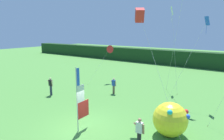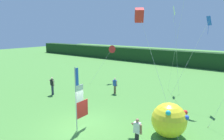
{
  "view_description": "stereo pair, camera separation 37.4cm",
  "coord_description": "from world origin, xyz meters",
  "px_view_note": "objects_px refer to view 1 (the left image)",
  "views": [
    {
      "loc": [
        8.16,
        -8.44,
        6.09
      ],
      "look_at": [
        0.06,
        3.09,
        3.26
      ],
      "focal_mm": 31.39,
      "sensor_mm": 36.0,
      "label": 1
    },
    {
      "loc": [
        8.46,
        -8.22,
        6.09
      ],
      "look_at": [
        0.06,
        3.09,
        3.26
      ],
      "focal_mm": 31.39,
      "sensor_mm": 36.0,
      "label": 2
    }
  ],
  "objects_px": {
    "inflatable_balloon": "(170,119)",
    "kite_red_delta_0": "(109,49)",
    "banner_flag": "(81,100)",
    "kite_blue_diamond_2": "(204,27)",
    "kite_white_diamond_1": "(172,15)",
    "person_mid_field": "(114,85)",
    "kite_red_box_3": "(140,16)",
    "person_near_banner": "(139,132)",
    "person_far_left": "(51,86)"
  },
  "relations": [
    {
      "from": "banner_flag",
      "to": "kite_white_diamond_1",
      "type": "distance_m",
      "value": 13.67
    },
    {
      "from": "kite_blue_diamond_2",
      "to": "kite_red_box_3",
      "type": "xyz_separation_m",
      "value": [
        -2.78,
        -5.83,
        0.66
      ]
    },
    {
      "from": "person_near_banner",
      "to": "kite_blue_diamond_2",
      "type": "xyz_separation_m",
      "value": [
        1.07,
        8.84,
        5.5
      ]
    },
    {
      "from": "inflatable_balloon",
      "to": "kite_white_diamond_1",
      "type": "xyz_separation_m",
      "value": [
        -3.55,
        9.89,
        6.64
      ]
    },
    {
      "from": "person_far_left",
      "to": "kite_blue_diamond_2",
      "type": "height_order",
      "value": "kite_blue_diamond_2"
    },
    {
      "from": "person_near_banner",
      "to": "kite_white_diamond_1",
      "type": "height_order",
      "value": "kite_white_diamond_1"
    },
    {
      "from": "banner_flag",
      "to": "person_far_left",
      "type": "distance_m",
      "value": 7.78
    },
    {
      "from": "banner_flag",
      "to": "person_near_banner",
      "type": "bearing_deg",
      "value": 4.91
    },
    {
      "from": "person_far_left",
      "to": "kite_white_diamond_1",
      "type": "relative_size",
      "value": 0.2
    },
    {
      "from": "person_mid_field",
      "to": "inflatable_balloon",
      "type": "xyz_separation_m",
      "value": [
        7.17,
        -4.59,
        0.18
      ]
    },
    {
      "from": "inflatable_balloon",
      "to": "kite_red_delta_0",
      "type": "xyz_separation_m",
      "value": [
        -10.47,
        8.43,
        2.9
      ]
    },
    {
      "from": "kite_blue_diamond_2",
      "to": "kite_red_box_3",
      "type": "height_order",
      "value": "kite_red_box_3"
    },
    {
      "from": "inflatable_balloon",
      "to": "banner_flag",
      "type": "bearing_deg",
      "value": -152.72
    },
    {
      "from": "person_far_left",
      "to": "person_near_banner",
      "type": "bearing_deg",
      "value": -14.62
    },
    {
      "from": "banner_flag",
      "to": "kite_red_box_3",
      "type": "xyz_separation_m",
      "value": [
        2.16,
        3.35,
        5.11
      ]
    },
    {
      "from": "person_near_banner",
      "to": "inflatable_balloon",
      "type": "relative_size",
      "value": 0.79
    },
    {
      "from": "inflatable_balloon",
      "to": "kite_blue_diamond_2",
      "type": "relative_size",
      "value": 0.29
    },
    {
      "from": "banner_flag",
      "to": "inflatable_balloon",
      "type": "distance_m",
      "value": 5.46
    },
    {
      "from": "person_mid_field",
      "to": "kite_blue_diamond_2",
      "type": "distance_m",
      "value": 9.43
    },
    {
      "from": "person_far_left",
      "to": "kite_red_delta_0",
      "type": "relative_size",
      "value": 0.39
    },
    {
      "from": "inflatable_balloon",
      "to": "kite_red_box_3",
      "type": "height_order",
      "value": "kite_red_box_3"
    },
    {
      "from": "person_far_left",
      "to": "kite_white_diamond_1",
      "type": "bearing_deg",
      "value": 48.04
    },
    {
      "from": "kite_red_delta_0",
      "to": "kite_blue_diamond_2",
      "type": "xyz_separation_m",
      "value": [
        10.63,
        -1.72,
        2.47
      ]
    },
    {
      "from": "person_mid_field",
      "to": "person_far_left",
      "type": "xyz_separation_m",
      "value": [
        -4.63,
        -3.88,
        0.09
      ]
    },
    {
      "from": "person_near_banner",
      "to": "kite_white_diamond_1",
      "type": "xyz_separation_m",
      "value": [
        -2.64,
        12.02,
        6.77
      ]
    },
    {
      "from": "kite_red_delta_0",
      "to": "person_near_banner",
      "type": "bearing_deg",
      "value": -47.87
    },
    {
      "from": "person_mid_field",
      "to": "kite_white_diamond_1",
      "type": "distance_m",
      "value": 9.36
    },
    {
      "from": "banner_flag",
      "to": "inflatable_balloon",
      "type": "height_order",
      "value": "banner_flag"
    },
    {
      "from": "banner_flag",
      "to": "person_far_left",
      "type": "xyz_separation_m",
      "value": [
        -7.03,
        3.18,
        -1.0
      ]
    },
    {
      "from": "person_near_banner",
      "to": "person_far_left",
      "type": "relative_size",
      "value": 0.95
    },
    {
      "from": "person_near_banner",
      "to": "person_far_left",
      "type": "distance_m",
      "value": 11.26
    },
    {
      "from": "banner_flag",
      "to": "person_mid_field",
      "type": "height_order",
      "value": "banner_flag"
    },
    {
      "from": "person_mid_field",
      "to": "kite_red_box_3",
      "type": "bearing_deg",
      "value": -39.18
    },
    {
      "from": "inflatable_balloon",
      "to": "kite_red_delta_0",
      "type": "relative_size",
      "value": 0.48
    },
    {
      "from": "inflatable_balloon",
      "to": "kite_red_delta_0",
      "type": "bearing_deg",
      "value": 141.14
    },
    {
      "from": "banner_flag",
      "to": "person_near_banner",
      "type": "xyz_separation_m",
      "value": [
        3.87,
        0.33,
        -1.05
      ]
    },
    {
      "from": "inflatable_balloon",
      "to": "kite_white_diamond_1",
      "type": "bearing_deg",
      "value": 109.76
    },
    {
      "from": "kite_red_delta_0",
      "to": "kite_blue_diamond_2",
      "type": "distance_m",
      "value": 11.04
    },
    {
      "from": "banner_flag",
      "to": "kite_red_delta_0",
      "type": "distance_m",
      "value": 12.45
    },
    {
      "from": "person_mid_field",
      "to": "kite_red_delta_0",
      "type": "xyz_separation_m",
      "value": [
        -3.29,
        3.84,
        3.07
      ]
    },
    {
      "from": "person_mid_field",
      "to": "kite_red_box_3",
      "type": "height_order",
      "value": "kite_red_box_3"
    },
    {
      "from": "kite_red_delta_0",
      "to": "kite_red_box_3",
      "type": "bearing_deg",
      "value": -43.92
    },
    {
      "from": "banner_flag",
      "to": "kite_blue_diamond_2",
      "type": "distance_m",
      "value": 11.33
    },
    {
      "from": "person_near_banner",
      "to": "person_mid_field",
      "type": "relative_size",
      "value": 1.05
    },
    {
      "from": "kite_blue_diamond_2",
      "to": "person_near_banner",
      "type": "bearing_deg",
      "value": -96.9
    },
    {
      "from": "kite_red_box_3",
      "to": "person_mid_field",
      "type": "bearing_deg",
      "value": 140.82
    },
    {
      "from": "banner_flag",
      "to": "kite_red_box_3",
      "type": "relative_size",
      "value": 0.53
    },
    {
      "from": "person_far_left",
      "to": "kite_red_box_3",
      "type": "xyz_separation_m",
      "value": [
        9.18,
        0.17,
        6.11
      ]
    },
    {
      "from": "person_near_banner",
      "to": "inflatable_balloon",
      "type": "xyz_separation_m",
      "value": [
        0.91,
        2.13,
        0.13
      ]
    },
    {
      "from": "kite_white_diamond_1",
      "to": "kite_blue_diamond_2",
      "type": "height_order",
      "value": "kite_white_diamond_1"
    }
  ]
}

